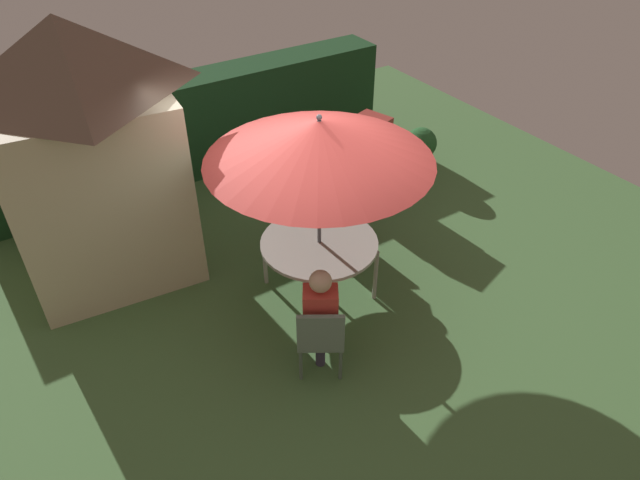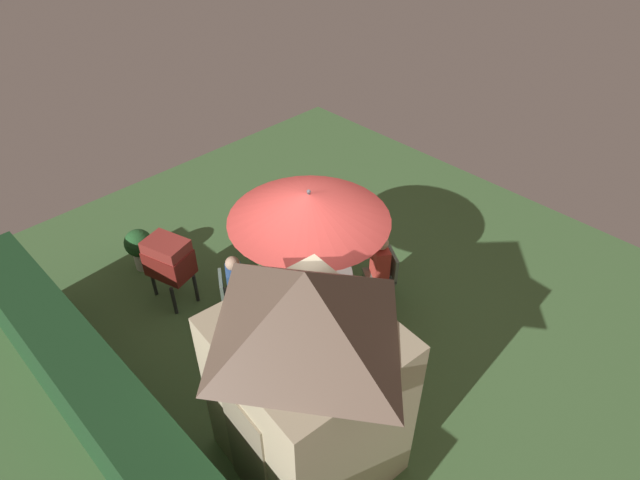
{
  "view_description": "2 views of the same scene",
  "coord_description": "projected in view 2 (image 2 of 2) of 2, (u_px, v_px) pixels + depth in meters",
  "views": [
    {
      "loc": [
        -2.75,
        -4.35,
        4.68
      ],
      "look_at": [
        -0.0,
        -0.11,
        0.85
      ],
      "focal_mm": 32.02,
      "sensor_mm": 36.0,
      "label": 1
    },
    {
      "loc": [
        -4.62,
        4.35,
        6.47
      ],
      "look_at": [
        0.06,
        -0.24,
        1.27
      ],
      "focal_mm": 30.53,
      "sensor_mm": 36.0,
      "label": 2
    }
  ],
  "objects": [
    {
      "name": "chair_near_shed",
      "position": [
        384.0,
        272.0,
        8.91
      ],
      "size": [
        0.64,
        0.64,
        0.9
      ],
      "color": "slate",
      "rests_on": "ground"
    },
    {
      "name": "potted_plant_by_shed",
      "position": [
        139.0,
        246.0,
        9.51
      ],
      "size": [
        0.49,
        0.49,
        0.8
      ],
      "color": "silver",
      "rests_on": "ground"
    },
    {
      "name": "patio_table",
      "position": [
        310.0,
        275.0,
        8.6
      ],
      "size": [
        1.35,
        1.35,
        0.74
      ],
      "color": "#B2ADA3",
      "rests_on": "ground"
    },
    {
      "name": "person_in_blue",
      "position": [
        235.0,
        281.0,
        8.35
      ],
      "size": [
        0.42,
        0.38,
        1.26
      ],
      "color": "#3866B2",
      "rests_on": "ground"
    },
    {
      "name": "patio_umbrella",
      "position": [
        309.0,
        206.0,
        7.78
      ],
      "size": [
        2.4,
        2.4,
        2.3
      ],
      "color": "#4C4C51",
      "rests_on": "ground"
    },
    {
      "name": "person_in_red",
      "position": [
        380.0,
        261.0,
        8.73
      ],
      "size": [
        0.42,
        0.38,
        1.26
      ],
      "color": "#CC3D33",
      "rests_on": "ground"
    },
    {
      "name": "hedge_backdrop",
      "position": [
        104.0,
        409.0,
        6.6
      ],
      "size": [
        6.5,
        0.69,
        1.52
      ],
      "color": "#193D1E",
      "rests_on": "ground"
    },
    {
      "name": "garden_shed",
      "position": [
        307.0,
        375.0,
        5.98
      ],
      "size": [
        2.14,
        1.98,
        3.11
      ],
      "color": "#C6B793",
      "rests_on": "ground"
    },
    {
      "name": "ground_plane",
      "position": [
        312.0,
        308.0,
        8.99
      ],
      "size": [
        11.0,
        11.0,
        0.0
      ],
      "primitive_type": "plane",
      "color": "#47703D"
    },
    {
      "name": "bbq_grill",
      "position": [
        169.0,
        259.0,
        8.67
      ],
      "size": [
        0.81,
        0.68,
        1.2
      ],
      "color": "maroon",
      "rests_on": "ground"
    },
    {
      "name": "chair_far_side",
      "position": [
        231.0,
        295.0,
        8.5
      ],
      "size": [
        0.64,
        0.64,
        0.9
      ],
      "color": "slate",
      "rests_on": "ground"
    }
  ]
}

